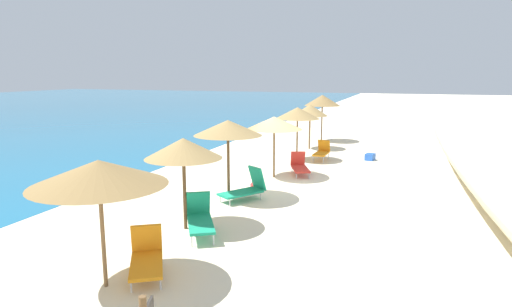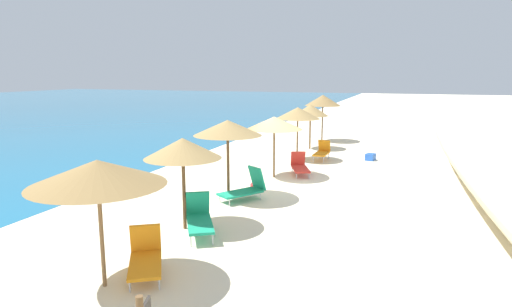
# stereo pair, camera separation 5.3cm
# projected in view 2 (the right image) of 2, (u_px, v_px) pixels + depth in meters

# --- Properties ---
(ground_plane) EXTENTS (160.00, 160.00, 0.00)m
(ground_plane) POSITION_uv_depth(u_px,v_px,m) (280.00, 183.00, 17.12)
(ground_plane) COLOR beige
(beach_umbrella_1) EXTENTS (2.64, 2.64, 2.60)m
(beach_umbrella_1) POSITION_uv_depth(u_px,v_px,m) (97.00, 173.00, 8.45)
(beach_umbrella_1) COLOR brown
(beach_umbrella_1) RESTS_ON ground_plane
(beach_umbrella_2) EXTENTS (2.09, 2.09, 2.53)m
(beach_umbrella_2) POSITION_uv_depth(u_px,v_px,m) (183.00, 149.00, 11.74)
(beach_umbrella_2) COLOR brown
(beach_umbrella_2) RESTS_ON ground_plane
(beach_umbrella_3) EXTENTS (2.29, 2.29, 2.70)m
(beach_umbrella_3) POSITION_uv_depth(u_px,v_px,m) (228.00, 128.00, 14.55)
(beach_umbrella_3) COLOR brown
(beach_umbrella_3) RESTS_ON ground_plane
(beach_umbrella_4) EXTENTS (2.28, 2.28, 2.50)m
(beach_umbrella_4) POSITION_uv_depth(u_px,v_px,m) (274.00, 123.00, 17.71)
(beach_umbrella_4) COLOR brown
(beach_umbrella_4) RESTS_ON ground_plane
(beach_umbrella_5) EXTENTS (2.13, 2.13, 2.61)m
(beach_umbrella_5) POSITION_uv_depth(u_px,v_px,m) (298.00, 113.00, 21.21)
(beach_umbrella_5) COLOR brown
(beach_umbrella_5) RESTS_ON ground_plane
(beach_umbrella_6) EXTENTS (1.99, 1.99, 2.50)m
(beach_umbrella_6) POSITION_uv_depth(u_px,v_px,m) (310.00, 110.00, 24.52)
(beach_umbrella_6) COLOR brown
(beach_umbrella_6) RESTS_ON ground_plane
(beach_umbrella_7) EXTENTS (2.22, 2.22, 2.90)m
(beach_umbrella_7) POSITION_uv_depth(u_px,v_px,m) (323.00, 100.00, 27.19)
(beach_umbrella_7) COLOR brown
(beach_umbrella_7) RESTS_ON ground_plane
(lounge_chair_0) EXTENTS (1.67, 1.18, 0.90)m
(lounge_chair_0) POSITION_uv_depth(u_px,v_px,m) (300.00, 166.00, 18.57)
(lounge_chair_0) COLOR red
(lounge_chair_0) RESTS_ON ground_plane
(lounge_chair_1) EXTENTS (1.71, 1.44, 1.09)m
(lounge_chair_1) POSITION_uv_depth(u_px,v_px,m) (246.00, 188.00, 14.84)
(lounge_chair_1) COLOR #199972
(lounge_chair_1) RESTS_ON ground_plane
(lounge_chair_2) EXTENTS (1.57, 1.32, 0.96)m
(lounge_chair_2) POSITION_uv_depth(u_px,v_px,m) (145.00, 257.00, 9.34)
(lounge_chair_2) COLOR orange
(lounge_chair_2) RESTS_ON ground_plane
(lounge_chair_3) EXTENTS (1.75, 1.40, 1.04)m
(lounge_chair_3) POSITION_uv_depth(u_px,v_px,m) (199.00, 218.00, 11.67)
(lounge_chair_3) COLOR #199972
(lounge_chair_3) RESTS_ON ground_plane
(lounge_chair_4) EXTENTS (1.44, 0.63, 0.95)m
(lounge_chair_4) POSITION_uv_depth(u_px,v_px,m) (322.00, 151.00, 21.61)
(lounge_chair_4) COLOR orange
(lounge_chair_4) RESTS_ON ground_plane
(beach_ball) EXTENTS (0.26, 0.26, 0.26)m
(beach_ball) POSITION_uv_depth(u_px,v_px,m) (254.00, 185.00, 16.31)
(beach_ball) COLOR red
(beach_ball) RESTS_ON ground_plane
(cooler_box) EXTENTS (0.60, 0.50, 0.33)m
(cooler_box) POSITION_uv_depth(u_px,v_px,m) (370.00, 157.00, 21.62)
(cooler_box) COLOR blue
(cooler_box) RESTS_ON ground_plane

